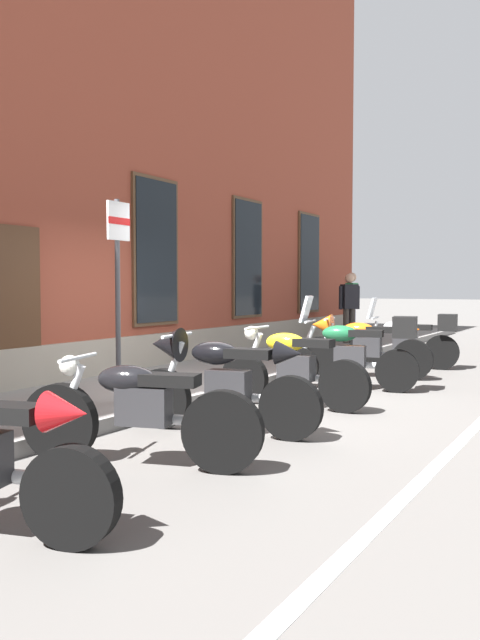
{
  "coord_description": "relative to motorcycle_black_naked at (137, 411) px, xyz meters",
  "views": [
    {
      "loc": [
        -7.19,
        -4.48,
        1.51
      ],
      "look_at": [
        0.53,
        0.05,
        1.04
      ],
      "focal_mm": 36.21,
      "sensor_mm": 36.0,
      "label": 1
    }
  ],
  "objects": [
    {
      "name": "ground_plane",
      "position": [
        3.04,
        1.04,
        -0.47
      ],
      "size": [
        140.0,
        140.0,
        0.0
      ],
      "primitive_type": "plane",
      "color": "#565451"
    },
    {
      "name": "sidewalk",
      "position": [
        3.04,
        2.22,
        -0.39
      ],
      "size": [
        28.02,
        2.35,
        0.16
      ],
      "primitive_type": "cube",
      "color": "slate",
      "rests_on": "ground_plane"
    },
    {
      "name": "lane_stripe",
      "position": [
        3.04,
        -2.16,
        -0.47
      ],
      "size": [
        28.02,
        0.12,
        0.01
      ],
      "primitive_type": "cube",
      "color": "silver",
      "rests_on": "ground_plane"
    },
    {
      "name": "motorcycle_black_naked",
      "position": [
        0.0,
        0.0,
        0.0
      ],
      "size": [
        0.81,
        2.08,
        0.92
      ],
      "color": "black",
      "rests_on": "ground_plane"
    },
    {
      "name": "motorcycle_black_sport",
      "position": [
        1.38,
        0.09,
        0.11
      ],
      "size": [
        0.62,
        2.07,
        1.08
      ],
      "color": "black",
      "rests_on": "ground_plane"
    },
    {
      "name": "motorcycle_yellow_naked",
      "position": [
        3.05,
        0.05,
        0.02
      ],
      "size": [
        0.62,
        2.0,
        1.0
      ],
      "color": "black",
      "rests_on": "ground_plane"
    },
    {
      "name": "motorcycle_green_touring",
      "position": [
        4.7,
        -0.16,
        0.1
      ],
      "size": [
        0.78,
        2.04,
        1.37
      ],
      "color": "black",
      "rests_on": "ground_plane"
    },
    {
      "name": "motorcycle_orange_sport",
      "position": [
        6.04,
        0.25,
        0.09
      ],
      "size": [
        0.63,
        2.2,
        1.04
      ],
      "color": "black",
      "rests_on": "ground_plane"
    },
    {
      "name": "motorcycle_silver_touring",
      "position": [
        7.63,
        -0.13,
        0.07
      ],
      "size": [
        0.69,
        2.0,
        1.3
      ],
      "color": "black",
      "rests_on": "ground_plane"
    },
    {
      "name": "pedestrian_dark_jacket",
      "position": [
        10.4,
        2.08,
        0.61
      ],
      "size": [
        0.51,
        0.39,
        1.65
      ],
      "color": "#38332D",
      "rests_on": "sidewalk"
    },
    {
      "name": "pedestrian_striped_shirt",
      "position": [
        11.14,
        2.3,
        0.64
      ],
      "size": [
        0.59,
        0.23,
        1.69
      ],
      "color": "#1E1E4C",
      "rests_on": "sidewalk"
    },
    {
      "name": "parking_sign",
      "position": [
        1.55,
        1.54,
        1.21
      ],
      "size": [
        0.36,
        0.07,
        2.35
      ],
      "color": "#4C4C51",
      "rests_on": "sidewalk"
    }
  ]
}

